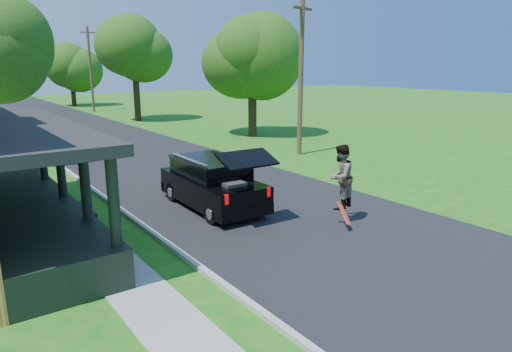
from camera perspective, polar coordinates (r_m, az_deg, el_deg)
ground at (r=12.44m, az=12.14°, el=-8.40°), size 140.00×140.00×0.00m
street at (r=29.34m, az=-17.98°, el=4.02°), size 8.00×120.00×0.02m
curb at (r=28.41m, az=-25.76°, el=3.02°), size 0.15×120.00×0.12m
sidewalk at (r=28.20m, az=-28.85°, el=2.61°), size 1.30×120.00×0.03m
black_suv at (r=15.02m, az=-5.45°, el=-0.90°), size 1.93×4.77×2.20m
skateboarder at (r=13.64m, az=10.51°, el=-0.13°), size 1.14×1.01×1.93m
skateboard at (r=13.45m, az=10.97°, el=-4.77°), size 0.42×0.66×0.59m
tree_right_near at (r=30.12m, az=-0.55°, el=15.18°), size 6.52×6.70×8.21m
tree_right_mid at (r=39.89m, az=-15.08°, el=15.23°), size 6.59×6.73×8.91m
tree_right_far at (r=56.63m, az=-22.21°, el=12.95°), size 6.59×6.72×7.68m
utility_pole_near at (r=23.84m, az=5.62°, el=12.42°), size 1.55×0.51×7.91m
utility_pole_far at (r=49.05m, az=-19.98°, el=12.52°), size 1.49×0.39×8.22m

